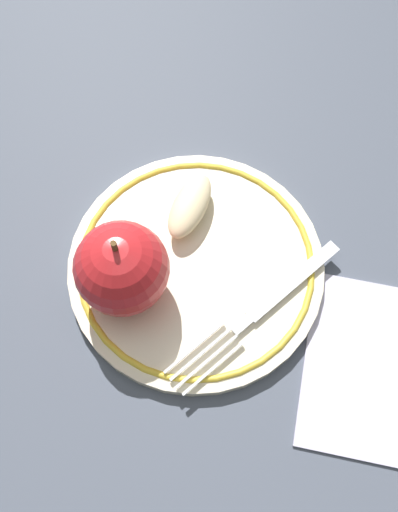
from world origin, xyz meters
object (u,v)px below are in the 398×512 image
object	(u,v)px
apple_slice_front	(190,206)
napkin_folded	(383,369)
apple_red_whole	(122,268)
plate	(199,268)
fork	(263,307)

from	to	relation	value
apple_slice_front	napkin_folded	bearing A→B (deg)	71.68
apple_red_whole	apple_slice_front	distance (m)	0.10
plate	napkin_folded	xyz separation A→B (m)	(0.02, -0.18, -0.00)
apple_red_whole	napkin_folded	bearing A→B (deg)	-72.39
napkin_folded	plate	bearing A→B (deg)	95.43
apple_slice_front	napkin_folded	size ratio (longest dim) A/B	0.45
apple_red_whole	plate	bearing A→B (deg)	-37.08
apple_red_whole	fork	size ratio (longest dim) A/B	0.47
fork	plate	bearing A→B (deg)	-77.03
napkin_folded	fork	bearing A→B (deg)	99.08
plate	apple_slice_front	xyz separation A→B (m)	(0.04, 0.04, 0.02)
apple_red_whole	fork	bearing A→B (deg)	-64.32
apple_red_whole	apple_slice_front	bearing A→B (deg)	-1.18
apple_red_whole	apple_slice_front	world-z (taller)	apple_red_whole
apple_red_whole	fork	world-z (taller)	apple_red_whole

